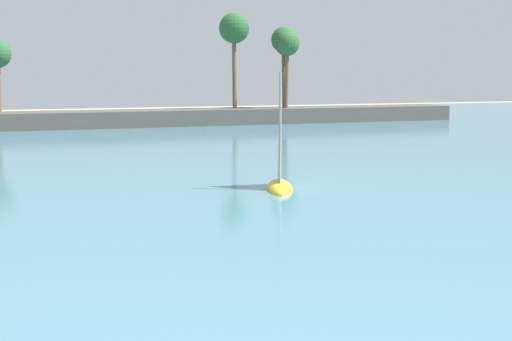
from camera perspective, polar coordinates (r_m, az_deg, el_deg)
The scene contains 2 objects.
sea at distance 67.00m, azimuth -18.13°, elevation 1.79°, with size 220.00×114.81×0.06m, color teal.
sailboat_toward_headland at distance 39.45m, azimuth 1.74°, elevation -0.53°, with size 2.75×4.54×6.33m.
Camera 1 is at (-4.03, 0.50, 5.94)m, focal length 54.71 mm.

